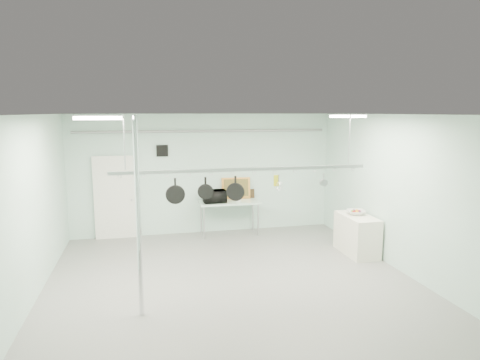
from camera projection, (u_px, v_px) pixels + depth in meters
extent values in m
plane|color=gray|center=(237.00, 290.00, 7.87)|extent=(8.00, 8.00, 0.00)
cube|color=silver|center=(236.00, 115.00, 7.36)|extent=(7.00, 8.00, 0.02)
cube|color=#A6C8B6|center=(204.00, 174.00, 11.45)|extent=(7.00, 0.02, 3.20)
cube|color=#A6C8B6|center=(410.00, 197.00, 8.38)|extent=(0.02, 8.00, 3.20)
cube|color=silver|center=(116.00, 198.00, 10.99)|extent=(1.10, 0.10, 2.20)
cube|color=black|center=(162.00, 151.00, 11.09)|extent=(0.30, 0.04, 0.30)
cylinder|color=gray|center=(204.00, 131.00, 11.19)|extent=(6.60, 0.07, 0.07)
cylinder|color=silver|center=(138.00, 219.00, 6.66)|extent=(0.08, 0.08, 3.20)
cube|color=silver|center=(229.00, 202.00, 11.32)|extent=(1.60, 0.70, 0.05)
cylinder|color=#B7B7BC|center=(204.00, 223.00, 10.97)|extent=(0.04, 0.04, 0.86)
cylinder|color=#B7B7BC|center=(201.00, 218.00, 11.51)|extent=(0.04, 0.04, 0.86)
cylinder|color=#B7B7BC|center=(258.00, 220.00, 11.29)|extent=(0.04, 0.04, 0.86)
cylinder|color=#B7B7BC|center=(253.00, 215.00, 11.82)|extent=(0.04, 0.04, 0.86)
cube|color=silver|center=(357.00, 235.00, 9.84)|extent=(0.60, 1.20, 0.90)
cube|color=#B7B7BC|center=(243.00, 169.00, 7.85)|extent=(4.80, 0.06, 0.06)
cylinder|color=#B7B7BC|center=(124.00, 144.00, 7.31)|extent=(0.02, 0.02, 0.94)
cylinder|color=#B7B7BC|center=(349.00, 141.00, 8.24)|extent=(0.02, 0.02, 0.94)
cube|color=white|center=(98.00, 118.00, 6.11)|extent=(0.65, 0.30, 0.05)
cube|color=white|center=(348.00, 116.00, 8.47)|extent=(0.65, 0.30, 0.05)
imported|color=black|center=(215.00, 196.00, 11.14)|extent=(0.60, 0.41, 0.33)
cylinder|color=silver|center=(238.00, 198.00, 11.31)|extent=(0.18, 0.18, 0.19)
cube|color=orange|center=(236.00, 188.00, 11.62)|extent=(0.79, 0.18, 0.58)
cube|color=black|center=(249.00, 194.00, 11.72)|extent=(0.30, 0.10, 0.25)
imported|color=silver|center=(356.00, 212.00, 9.86)|extent=(0.51, 0.51, 0.10)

